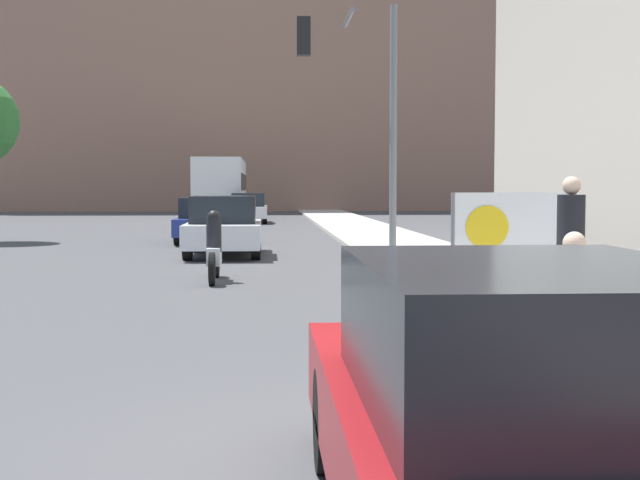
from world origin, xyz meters
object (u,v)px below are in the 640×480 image
jogger_on_sidewalk (571,246)px  city_bus_on_road (222,185)px  car_on_road_distant (229,212)px  seated_protester (574,291)px  car_on_road_midblock (205,220)px  protest_banner (512,242)px  parked_car_curbside (525,414)px  car_on_road_nearest (224,226)px  motorcycle_on_road (214,251)px  traffic_light_pole (360,91)px  car_on_road_far_lane (248,208)px

jogger_on_sidewalk → city_bus_on_road: bearing=-101.3°
car_on_road_distant → city_bus_on_road: (-0.94, 13.23, 1.18)m
car_on_road_distant → jogger_on_sidewalk: bearing=-79.0°
seated_protester → car_on_road_distant: car_on_road_distant is taller
car_on_road_midblock → city_bus_on_road: bearing=91.4°
protest_banner → car_on_road_distant: bearing=101.7°
parked_car_curbside → car_on_road_distant: 33.87m
car_on_road_nearest → motorcycle_on_road: size_ratio=2.11×
seated_protester → city_bus_on_road: size_ratio=0.10×
seated_protester → car_on_road_midblock: size_ratio=0.27×
traffic_light_pole → city_bus_on_road: size_ratio=0.46×
car_on_road_distant → motorcycle_on_road: 21.18m
seated_protester → car_on_road_distant: size_ratio=0.26×
protest_banner → car_on_road_nearest: (-4.68, 9.89, -0.20)m
motorcycle_on_road → protest_banner: bearing=-38.9°
car_on_road_midblock → car_on_road_distant: 9.40m
car_on_road_midblock → car_on_road_nearest: bearing=-81.4°
jogger_on_sidewalk → car_on_road_distant: jogger_on_sidewalk is taller
city_bus_on_road → motorcycle_on_road: size_ratio=5.96×
traffic_light_pole → car_on_road_far_lane: traffic_light_pole is taller
car_on_road_far_lane → seated_protester: bearing=-84.0°
motorcycle_on_road → seated_protester: bearing=-65.2°
seated_protester → parked_car_curbside: bearing=-120.8°
traffic_light_pole → parked_car_curbside: bearing=-93.4°
seated_protester → car_on_road_midblock: bearing=94.8°
parked_car_curbside → motorcycle_on_road: bearing=99.6°
seated_protester → jogger_on_sidewalk: jogger_on_sidewalk is taller
protest_banner → car_on_road_midblock: 16.43m
protest_banner → motorcycle_on_road: 5.90m
traffic_light_pole → car_on_road_midblock: size_ratio=1.27×
car_on_road_distant → city_bus_on_road: bearing=94.1°
city_bus_on_road → car_on_road_midblock: bearing=-88.6°
car_on_road_far_lane → motorcycle_on_road: car_on_road_far_lane is taller
seated_protester → protest_banner: protest_banner is taller
jogger_on_sidewalk → seated_protester: bearing=51.4°
parked_car_curbside → traffic_light_pole: bearing=86.6°
seated_protester → parked_car_curbside: 4.58m
traffic_light_pole → motorcycle_on_road: traffic_light_pole is taller
jogger_on_sidewalk → car_on_road_midblock: size_ratio=0.39×
protest_banner → car_on_road_far_lane: bearing=98.3°
protest_banner → car_on_road_distant: protest_banner is taller
protest_banner → car_on_road_far_lane: size_ratio=0.43×
seated_protester → car_on_road_far_lane: (-3.73, 35.33, -0.05)m
car_on_road_distant → seated_protester: bearing=-81.5°
city_bus_on_road → jogger_on_sidewalk: bearing=-81.2°
car_on_road_far_lane → city_bus_on_road: (-1.64, 7.42, 1.15)m
car_on_road_distant → car_on_road_far_lane: 5.85m
seated_protester → car_on_road_far_lane: bearing=87.4°
protest_banner → motorcycle_on_road: bearing=141.1°
seated_protester → city_bus_on_road: 43.10m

